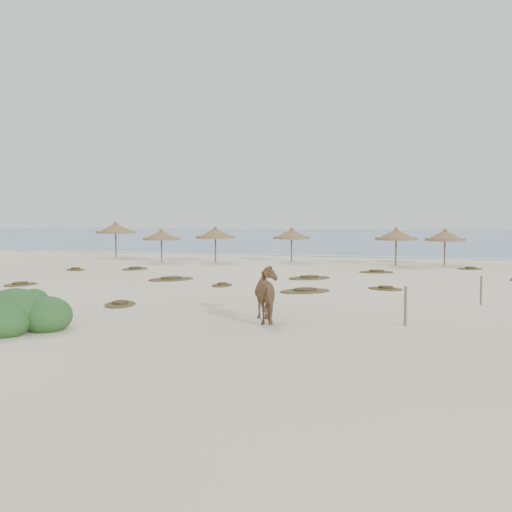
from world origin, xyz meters
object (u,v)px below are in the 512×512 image
object	(u,v)px
palapa_1	(161,236)
horse	(270,294)
palapa_0	(116,229)
bush	(17,314)

from	to	relation	value
palapa_1	horse	xyz separation A→B (m)	(13.91, -21.08, -1.10)
palapa_0	palapa_1	world-z (taller)	palapa_0
palapa_1	horse	size ratio (longest dim) A/B	1.47
palapa_0	horse	bearing A→B (deg)	-51.38
palapa_1	horse	bearing A→B (deg)	-56.58
palapa_0	palapa_1	bearing A→B (deg)	-33.32
bush	horse	bearing A→B (deg)	26.36
horse	bush	xyz separation A→B (m)	(-7.02, -3.48, -0.41)
horse	palapa_0	bearing A→B (deg)	-78.05
palapa_0	bush	xyz separation A→B (m)	(13.05, -28.61, -1.89)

